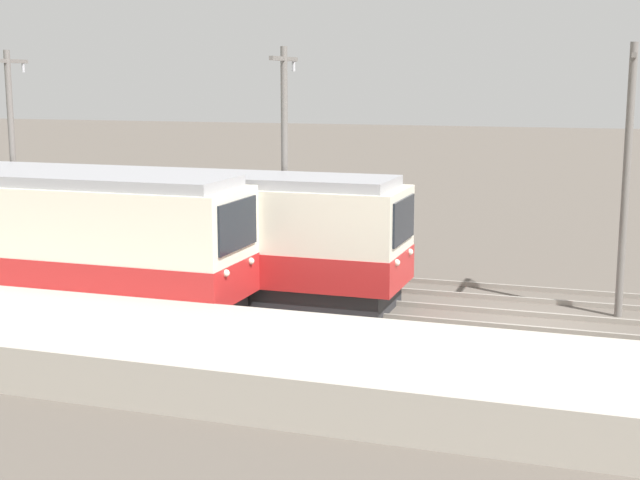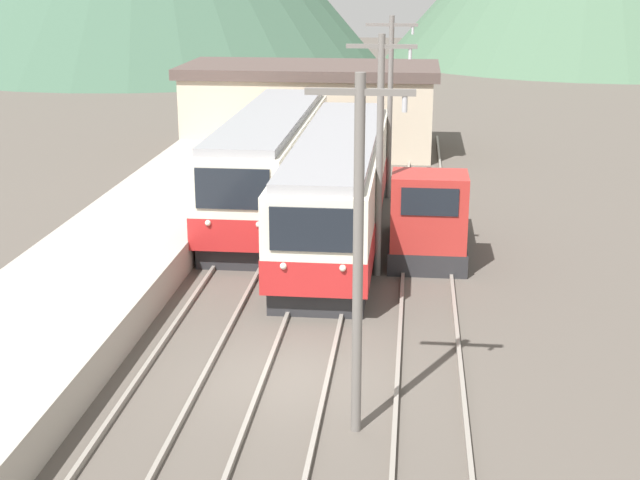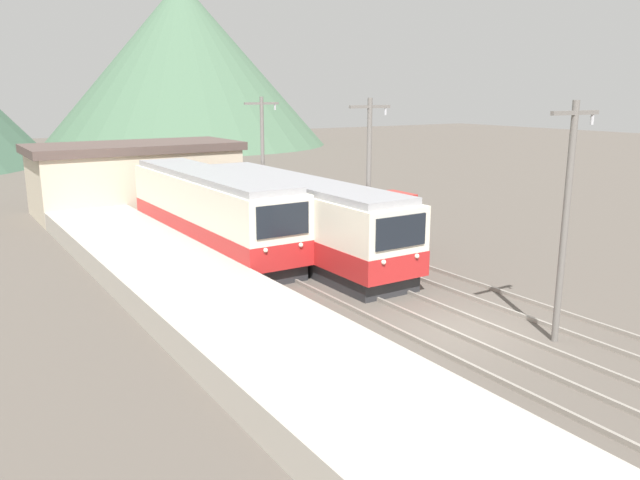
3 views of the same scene
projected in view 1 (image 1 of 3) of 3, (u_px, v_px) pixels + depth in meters
The scene contains 11 objects.
ground_plane at pixel (530, 326), 22.75m from camera, with size 200.00×200.00×0.00m, color #564F47.
platform_left at pixel (499, 386), 16.83m from camera, with size 4.50×54.00×0.99m, color #ADA599.
track_left at pixel (519, 352), 20.31m from camera, with size 1.54×60.00×0.14m.
track_center at pixel (531, 321), 22.92m from camera, with size 1.54×60.00×0.14m.
track_right at pixel (541, 295), 25.72m from camera, with size 1.54×60.00×0.14m.
commuter_train_left at pixel (4, 245), 24.38m from camera, with size 2.84×14.11×3.78m.
commuter_train_center at pixel (153, 237), 26.06m from camera, with size 2.84×15.13×3.61m.
shunting_locomotive at pixel (235, 238), 28.53m from camera, with size 2.40×5.41×3.00m.
catenary_mast_near at pixel (627, 170), 22.99m from camera, with size 2.00×0.20×7.14m.
catenary_mast_mid at pixel (285, 160), 25.95m from camera, with size 2.00×0.20×7.14m.
catenary_mast_far at pixel (13, 152), 28.91m from camera, with size 2.00×0.20×7.14m.
Camera 1 is at (-22.57, -1.90, 6.19)m, focal length 50.00 mm.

